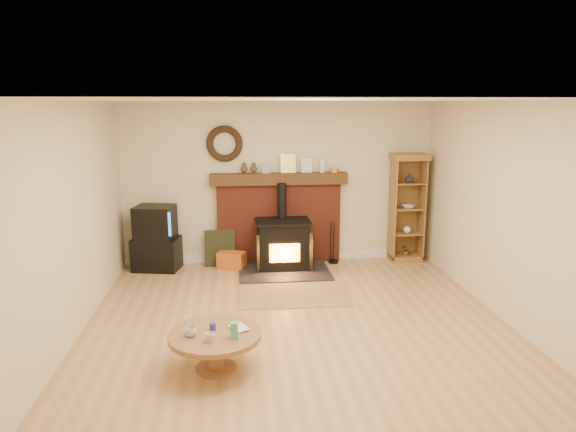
{
  "coord_description": "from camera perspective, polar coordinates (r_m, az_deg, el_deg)",
  "views": [
    {
      "loc": [
        -0.7,
        -5.46,
        2.57
      ],
      "look_at": [
        -0.02,
        1.0,
        1.14
      ],
      "focal_mm": 32.0,
      "sensor_mm": 36.0,
      "label": 1
    }
  ],
  "objects": [
    {
      "name": "coffee_table",
      "position": [
        5.18,
        -8.11,
        -13.46
      ],
      "size": [
        0.91,
        0.91,
        0.55
      ],
      "color": "brown",
      "rests_on": "ground"
    },
    {
      "name": "firelog_box",
      "position": [
        8.23,
        -6.26,
        -4.9
      ],
      "size": [
        0.49,
        0.4,
        0.26
      ],
      "primitive_type": "cube",
      "rotation": [
        0.0,
        0.0,
        -0.38
      ],
      "color": "gold",
      "rests_on": "ground"
    },
    {
      "name": "leaning_painting",
      "position": [
        8.33,
        -7.58,
        -3.55
      ],
      "size": [
        0.49,
        0.13,
        0.58
      ],
      "primitive_type": "cube",
      "rotation": [
        -0.17,
        0.0,
        0.0
      ],
      "color": "black",
      "rests_on": "ground"
    },
    {
      "name": "chimney_breast",
      "position": [
        8.35,
        -1.01,
        0.19
      ],
      "size": [
        2.2,
        0.22,
        1.78
      ],
      "color": "maroon",
      "rests_on": "ground"
    },
    {
      "name": "area_rug",
      "position": [
        7.14,
        0.61,
        -8.63
      ],
      "size": [
        1.51,
        1.06,
        0.01
      ],
      "primitive_type": "cube",
      "rotation": [
        0.0,
        0.0,
        -0.03
      ],
      "color": "brown",
      "rests_on": "ground"
    },
    {
      "name": "ground",
      "position": [
        6.07,
        1.24,
        -12.61
      ],
      "size": [
        5.5,
        5.5,
        0.0
      ],
      "primitive_type": "plane",
      "color": "#B08249",
      "rests_on": "ground"
    },
    {
      "name": "tv_unit",
      "position": [
        8.29,
        -14.45,
        -2.52
      ],
      "size": [
        0.78,
        0.61,
        1.02
      ],
      "color": "black",
      "rests_on": "ground"
    },
    {
      "name": "wood_stove",
      "position": [
        8.07,
        -0.55,
        -3.29
      ],
      "size": [
        1.4,
        1.0,
        1.34
      ],
      "color": "black",
      "rests_on": "ground"
    },
    {
      "name": "curio_cabinet",
      "position": [
        8.65,
        13.05,
        0.93
      ],
      "size": [
        0.57,
        0.41,
        1.78
      ],
      "color": "brown",
      "rests_on": "ground"
    },
    {
      "name": "room_shell",
      "position": [
        5.66,
        1.02,
        3.75
      ],
      "size": [
        5.02,
        5.52,
        2.61
      ],
      "color": "beige",
      "rests_on": "ground"
    },
    {
      "name": "fire_tools",
      "position": [
        8.48,
        5.02,
        -4.53
      ],
      "size": [
        0.16,
        0.16,
        0.7
      ],
      "color": "black",
      "rests_on": "ground"
    }
  ]
}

